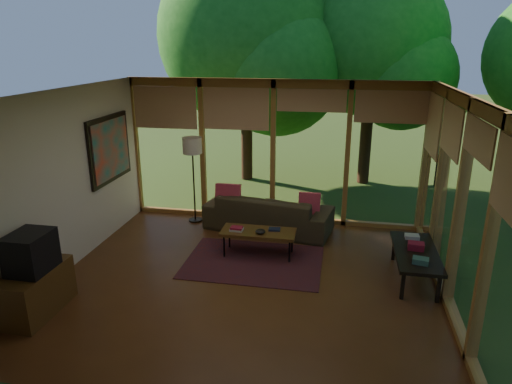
% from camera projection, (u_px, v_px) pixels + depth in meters
% --- Properties ---
extents(floor, '(5.50, 5.50, 0.00)m').
position_uv_depth(floor, '(246.00, 281.00, 6.64)').
color(floor, brown).
rests_on(floor, ground).
extents(ceiling, '(5.50, 5.50, 0.00)m').
position_uv_depth(ceiling, '(245.00, 93.00, 5.80)').
color(ceiling, silver).
rests_on(ceiling, ground).
extents(wall_left, '(0.04, 5.00, 2.70)m').
position_uv_depth(wall_left, '(63.00, 183.00, 6.71)').
color(wall_left, beige).
rests_on(wall_left, ground).
extents(wall_front, '(5.50, 0.04, 2.70)m').
position_uv_depth(wall_front, '(185.00, 284.00, 3.89)').
color(wall_front, beige).
rests_on(wall_front, ground).
extents(window_wall_back, '(5.50, 0.12, 2.70)m').
position_uv_depth(window_wall_back, '(273.00, 153.00, 8.56)').
color(window_wall_back, '#A57233').
rests_on(window_wall_back, ground).
extents(window_wall_right, '(0.12, 5.00, 2.70)m').
position_uv_depth(window_wall_right, '(459.00, 206.00, 5.74)').
color(window_wall_right, '#A57233').
rests_on(window_wall_right, ground).
extents(tree_nw, '(4.18, 4.18, 5.56)m').
position_uv_depth(tree_nw, '(247.00, 36.00, 10.71)').
color(tree_nw, '#362013').
rests_on(tree_nw, ground).
extents(tree_ne, '(3.34, 3.34, 4.98)m').
position_uv_depth(tree_ne, '(373.00, 43.00, 10.44)').
color(tree_ne, '#362013').
rests_on(tree_ne, ground).
extents(rug, '(2.14, 1.51, 0.01)m').
position_uv_depth(rug, '(254.00, 262.00, 7.23)').
color(rug, maroon).
rests_on(rug, floor).
extents(sofa, '(2.42, 1.29, 0.67)m').
position_uv_depth(sofa, '(268.00, 212.00, 8.41)').
color(sofa, '#3B321D').
rests_on(sofa, floor).
extents(pillow_left, '(0.46, 0.24, 0.48)m').
position_uv_depth(pillow_left, '(228.00, 197.00, 8.41)').
color(pillow_left, maroon).
rests_on(pillow_left, sofa).
extents(pillow_right, '(0.38, 0.21, 0.40)m').
position_uv_depth(pillow_right, '(309.00, 204.00, 8.15)').
color(pillow_right, maroon).
rests_on(pillow_right, sofa).
extents(ct_book_lower, '(0.21, 0.16, 0.03)m').
position_uv_depth(ct_book_lower, '(237.00, 230.00, 7.36)').
color(ct_book_lower, '#B8AFA7').
rests_on(ct_book_lower, coffee_table).
extents(ct_book_upper, '(0.19, 0.15, 0.03)m').
position_uv_depth(ct_book_upper, '(237.00, 228.00, 7.35)').
color(ct_book_upper, maroon).
rests_on(ct_book_upper, coffee_table).
extents(ct_book_side, '(0.19, 0.15, 0.03)m').
position_uv_depth(ct_book_side, '(274.00, 229.00, 7.37)').
color(ct_book_side, black).
rests_on(ct_book_side, coffee_table).
extents(ct_bowl, '(0.16, 0.16, 0.07)m').
position_uv_depth(ct_bowl, '(260.00, 231.00, 7.24)').
color(ct_bowl, black).
rests_on(ct_bowl, coffee_table).
extents(media_cabinet, '(0.50, 1.00, 0.60)m').
position_uv_depth(media_cabinet, '(36.00, 291.00, 5.80)').
color(media_cabinet, brown).
rests_on(media_cabinet, floor).
extents(television, '(0.45, 0.55, 0.50)m').
position_uv_depth(television, '(31.00, 252.00, 5.63)').
color(television, black).
rests_on(television, media_cabinet).
extents(console_book_a, '(0.24, 0.19, 0.08)m').
position_uv_depth(console_book_a, '(421.00, 261.00, 6.19)').
color(console_book_a, '#366054').
rests_on(console_book_a, side_console).
extents(console_book_b, '(0.24, 0.19, 0.10)m').
position_uv_depth(console_book_b, '(416.00, 246.00, 6.60)').
color(console_book_b, maroon).
rests_on(console_book_b, side_console).
extents(console_book_c, '(0.21, 0.15, 0.06)m').
position_uv_depth(console_book_c, '(412.00, 237.00, 6.98)').
color(console_book_c, '#B8AFA7').
rests_on(console_book_c, side_console).
extents(floor_lamp, '(0.36, 0.36, 1.65)m').
position_uv_depth(floor_lamp, '(192.00, 150.00, 8.48)').
color(floor_lamp, black).
rests_on(floor_lamp, floor).
extents(coffee_table, '(1.20, 0.50, 0.43)m').
position_uv_depth(coffee_table, '(258.00, 233.00, 7.36)').
color(coffee_table, brown).
rests_on(coffee_table, floor).
extents(side_console, '(0.60, 1.40, 0.46)m').
position_uv_depth(side_console, '(416.00, 254.00, 6.59)').
color(side_console, black).
rests_on(side_console, floor).
extents(wall_painting, '(0.06, 1.35, 1.15)m').
position_uv_depth(wall_painting, '(110.00, 149.00, 7.95)').
color(wall_painting, black).
rests_on(wall_painting, wall_left).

